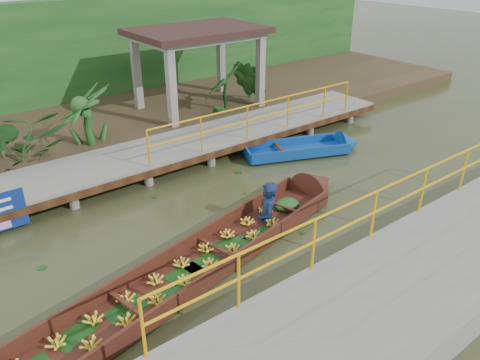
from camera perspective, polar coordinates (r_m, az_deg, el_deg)
ground at (r=11.07m, az=0.12°, el=-4.21°), size 80.00×80.00×0.00m
land_strip at (r=17.00m, az=-15.64°, el=6.99°), size 30.00×8.00×0.45m
far_dock at (r=13.44m, az=-8.79°, el=3.60°), size 16.00×2.06×1.66m
near_dock at (r=9.29m, az=21.71°, el=-10.97°), size 18.00×2.40×1.73m
pavilion at (r=16.63m, az=-5.18°, el=16.70°), size 4.40×3.00×3.00m
foliage_backdrop at (r=18.81m, az=-19.43°, el=13.99°), size 30.00×0.80×4.00m
vendor_boat at (r=9.09m, az=-6.00°, el=-10.12°), size 10.92×3.31×2.39m
moored_blue_boat at (r=14.56m, az=10.06°, el=3.97°), size 3.73×2.21×0.87m
tropical_plants at (r=14.13m, az=-19.13°, el=7.20°), size 14.37×1.37×1.72m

